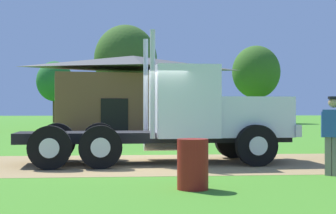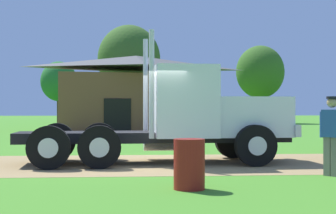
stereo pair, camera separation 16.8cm
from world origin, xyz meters
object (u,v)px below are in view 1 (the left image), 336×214
object	(u,v)px
truck_foreground_white	(189,117)
shed_building	(133,94)
visitor_walking_mid	(334,132)
steel_barrel	(193,164)

from	to	relation	value
truck_foreground_white	shed_building	world-z (taller)	shed_building
truck_foreground_white	visitor_walking_mid	xyz separation A→B (m)	(2.89, -3.13, -0.29)
visitor_walking_mid	steel_barrel	world-z (taller)	visitor_walking_mid
truck_foreground_white	visitor_walking_mid	size ratio (longest dim) A/B	4.29
truck_foreground_white	visitor_walking_mid	bearing A→B (deg)	-47.29
visitor_walking_mid	shed_building	distance (m)	26.10
steel_barrel	shed_building	distance (m)	27.47
visitor_walking_mid	steel_barrel	size ratio (longest dim) A/B	1.89
truck_foreground_white	steel_barrel	xyz separation A→B (m)	(-0.54, -4.78, -0.80)
truck_foreground_white	steel_barrel	bearing A→B (deg)	-96.46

